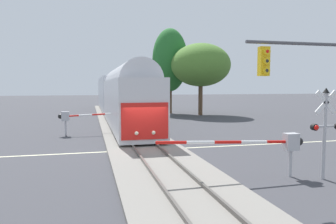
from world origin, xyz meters
TOP-DOWN VIEW (x-y plane):
  - ground_plane at (0.00, 0.00)m, footprint 220.00×220.00m
  - road_centre_stripe at (0.00, 0.00)m, footprint 44.00×0.20m
  - railway_track at (0.00, 0.00)m, footprint 4.40×80.00m
  - commuter_train at (0.00, 19.10)m, footprint 3.04×41.28m
  - crossing_gate_near at (4.15, -6.82)m, footprint 6.20×0.40m
  - crossing_signal_mast at (5.93, -7.50)m, footprint 1.36×0.44m
  - crossing_gate_far at (-4.31, 6.82)m, footprint 5.47×0.40m
  - traffic_signal_near_right at (5.28, -8.22)m, footprint 4.98×0.38m
  - oak_far_right at (10.61, 20.35)m, footprint 7.49×7.49m
  - elm_centre_background at (7.44, 23.65)m, footprint 4.70×4.70m

SIDE VIEW (x-z plane):
  - ground_plane at x=0.00m, z-range 0.00..0.00m
  - road_centre_stripe at x=0.00m, z-range 0.00..0.01m
  - railway_track at x=0.00m, z-range -0.06..0.26m
  - crossing_gate_far at x=-4.31m, z-range 0.51..2.31m
  - crossing_gate_near at x=4.15m, z-range 0.52..2.32m
  - crossing_signal_mast at x=5.93m, z-range 0.41..4.07m
  - commuter_train at x=0.00m, z-range 0.21..5.37m
  - traffic_signal_near_right at x=5.28m, z-range 1.40..6.87m
  - oak_far_right at x=10.61m, z-range 1.80..10.83m
  - elm_centre_background at x=7.44m, z-range 1.45..12.76m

